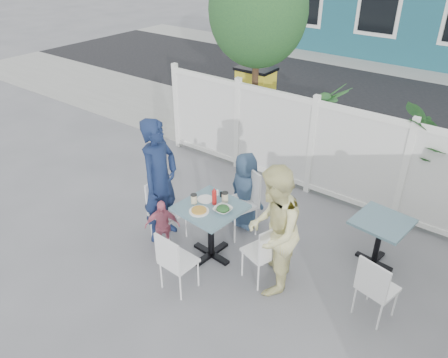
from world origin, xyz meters
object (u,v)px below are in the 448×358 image
Objects in this scene: utility_cabinet at (255,101)px; spare_table at (381,231)px; boy at (245,191)px; main_table at (211,218)px; chair_left at (163,206)px; chair_back at (244,197)px; toddler at (162,226)px; woman at (273,231)px; chair_right at (266,249)px; man at (160,181)px; chair_near at (174,259)px.

spare_table is (3.71, -2.70, -0.13)m from utility_cabinet.
boy reaches higher than spare_table.
spare_table is (1.81, 1.17, -0.09)m from main_table.
chair_back is (0.79, 0.80, 0.05)m from chair_left.
chair_back reaches higher than chair_left.
toddler is (-0.55, -1.15, -0.19)m from boy.
woman reaches higher than main_table.
utility_cabinet is 4.73m from chair_right.
boy reaches higher than toddler.
main_table is at bearing 95.80° from chair_left.
man reaches higher than main_table.
utility_cabinet is 4.31m from main_table.
chair_near is (1.96, -4.64, -0.17)m from utility_cabinet.
main_table is 0.50× the size of woman.
chair_near is (0.06, -0.77, -0.13)m from main_table.
chair_near is (0.05, -1.50, -0.09)m from chair_back.
utility_cabinet is 4.79m from woman.
chair_left is at bearing -74.35° from utility_cabinet.
boy is at bearing 141.87° from chair_left.
utility_cabinet is 1.84× the size of spare_table.
chair_left reaches higher than main_table.
chair_back is 0.60× the size of woman.
spare_table is at bearing -74.81° from man.
main_table is 2.16m from spare_table.
chair_right is at bearing -97.49° from man.
man is at bearing 58.96° from boy.
chair_left is 1.62m from chair_right.
boy is (0.74, 0.92, 0.07)m from chair_left.
utility_cabinet is 1.65× the size of toddler.
boy is (-0.97, 0.85, -0.23)m from woman.
boy is at bearing 96.28° from chair_near.
man reaches higher than utility_cabinet.
chair_back is (1.91, -3.14, -0.09)m from utility_cabinet.
chair_back reaches higher than chair_near.
chair_near is at bearing 51.28° from chair_left.
man is 1.52× the size of boy.
woman is at bearing -97.96° from man.
chair_near is 0.51× the size of woman.
chair_left is 0.38m from man.
chair_back is 1.50m from chair_near.
chair_left reaches higher than chair_right.
chair_near is at bearing -67.21° from utility_cabinet.
woman is at bearing -54.04° from utility_cabinet.
woman is (-0.89, -1.17, 0.29)m from spare_table.
chair_right is at bearing -119.30° from woman.
main_table is at bearing 111.06° from chair_back.
chair_right is 1.10m from chair_near.
chair_right is at bearing 160.89° from chair_back.
man is at bearing 64.59° from chair_back.
main_table is 0.45× the size of man.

